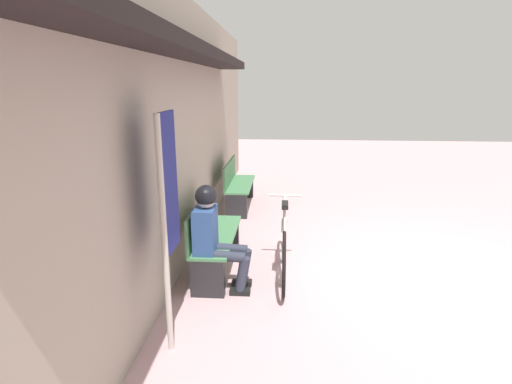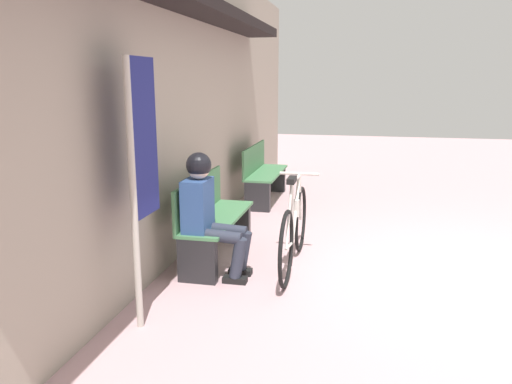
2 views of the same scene
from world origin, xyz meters
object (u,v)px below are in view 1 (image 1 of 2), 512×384
object	(u,v)px
banner_pole	(168,203)
bicycle	(284,243)
park_bench_near	(213,239)
park_bench_far	(238,186)
person_seated	(214,231)

from	to	relation	value
banner_pole	bicycle	bearing A→B (deg)	-35.77
park_bench_near	banner_pole	world-z (taller)	banner_pole
bicycle	park_bench_far	world-z (taller)	bicycle
bicycle	banner_pole	size ratio (longest dim) A/B	0.85
park_bench_far	park_bench_near	bearing A→B (deg)	179.99
park_bench_near	person_seated	bearing A→B (deg)	-168.12
park_bench_near	person_seated	size ratio (longest dim) A/B	1.21
person_seated	banner_pole	bearing A→B (deg)	167.18
park_bench_near	banner_pole	distance (m)	1.64
person_seated	bicycle	bearing A→B (deg)	-60.64
person_seated	park_bench_far	bearing A→B (deg)	1.96
park_bench_far	person_seated	bearing A→B (deg)	-178.04
banner_pole	park_bench_far	bearing A→B (deg)	-1.45
person_seated	banner_pole	size ratio (longest dim) A/B	0.60
person_seated	banner_pole	distance (m)	1.08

